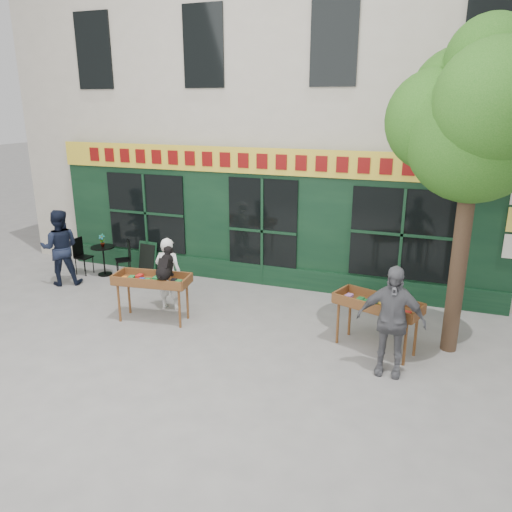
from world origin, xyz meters
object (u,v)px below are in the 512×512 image
at_px(man_right, 391,321).
at_px(bistro_table, 103,255).
at_px(book_cart_center, 152,282).
at_px(book_cart_right, 377,307).
at_px(dog, 165,263).
at_px(woman, 169,274).
at_px(man_left, 60,248).

relative_size(man_right, bistro_table, 2.45).
bearing_deg(book_cart_center, book_cart_right, -3.67).
relative_size(book_cart_right, bistro_table, 2.13).
distance_m(man_right, bistro_table, 7.81).
height_order(dog, book_cart_right, dog).
bearing_deg(book_cart_center, bistro_table, 136.05).
bearing_deg(dog, book_cart_right, -2.66).
xyz_separation_m(dog, woman, (-0.35, 0.70, -0.50)).
xyz_separation_m(book_cart_center, book_cart_right, (4.41, 0.28, 0.00)).
bearing_deg(woman, man_left, -15.18).
distance_m(woman, bistro_table, 3.01).
relative_size(dog, book_cart_right, 0.37).
distance_m(book_cart_center, man_left, 3.41).
bearing_deg(man_right, book_cart_right, 111.07).
distance_m(woman, man_right, 4.85).
bearing_deg(bistro_table, book_cart_right, -13.55).
bearing_deg(man_right, bistro_table, 160.88).
bearing_deg(book_cart_right, woman, -165.47).
height_order(man_right, man_left, man_right).
relative_size(book_cart_center, woman, 0.99).
relative_size(book_cart_center, bistro_table, 2.06).
xyz_separation_m(book_cart_center, bistro_table, (-2.68, 1.99, -0.28)).
bearing_deg(man_left, book_cart_right, 142.11).
relative_size(dog, man_left, 0.32).
bearing_deg(bistro_table, man_left, -121.10).
distance_m(book_cart_center, bistro_table, 3.36).
xyz_separation_m(book_cart_right, bistro_table, (-7.10, 1.71, -0.28)).
bearing_deg(dog, man_left, 154.92).
distance_m(dog, book_cart_right, 4.10).
distance_m(dog, bistro_table, 3.73).
height_order(woman, man_left, man_left).
distance_m(woman, book_cart_right, 4.43).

